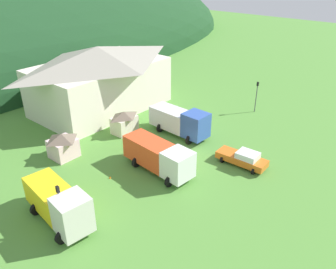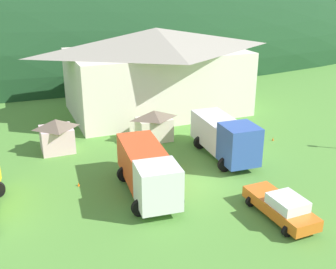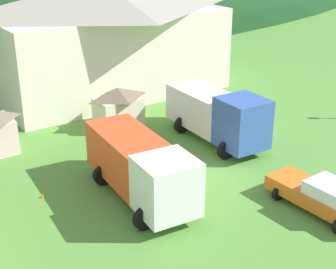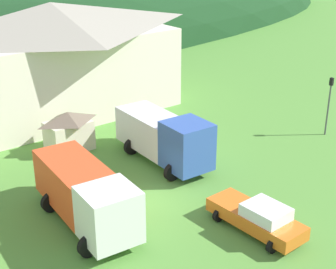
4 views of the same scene
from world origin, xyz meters
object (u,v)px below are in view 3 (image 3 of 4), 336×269
at_px(depot_building, 103,35).
at_px(traffic_cone_mid_row, 265,115).
at_px(play_shed_cream, 118,107).
at_px(heavy_rig_white, 141,166).
at_px(traffic_cone_near_pickup, 42,198).
at_px(box_truck_blue, 218,114).
at_px(service_pickup_orange, 321,196).

relative_size(depot_building, traffic_cone_mid_row, 32.01).
distance_m(play_shed_cream, heavy_rig_white, 9.75).
bearing_deg(traffic_cone_near_pickup, box_truck_blue, 2.33).
distance_m(service_pickup_orange, traffic_cone_mid_row, 13.00).
distance_m(play_shed_cream, traffic_cone_mid_row, 10.62).
bearing_deg(heavy_rig_white, play_shed_cream, 162.51).
xyz_separation_m(play_shed_cream, traffic_cone_mid_row, (9.73, -4.02, -1.42)).
height_order(depot_building, box_truck_blue, depot_building).
xyz_separation_m(box_truck_blue, traffic_cone_near_pickup, (-11.75, -0.48, -1.83)).
height_order(box_truck_blue, traffic_cone_near_pickup, box_truck_blue).
relative_size(play_shed_cream, service_pickup_orange, 0.60).
relative_size(play_shed_cream, traffic_cone_mid_row, 5.33).
distance_m(heavy_rig_white, service_pickup_orange, 8.69).
height_order(depot_building, service_pickup_orange, depot_building).
bearing_deg(heavy_rig_white, traffic_cone_near_pickup, -119.24).
relative_size(play_shed_cream, box_truck_blue, 0.40).
xyz_separation_m(service_pickup_orange, traffic_cone_near_pickup, (-10.45, 8.68, -0.83)).
distance_m(depot_building, play_shed_cream, 9.18).
relative_size(depot_building, service_pickup_orange, 3.61).
bearing_deg(depot_building, traffic_cone_near_pickup, -128.06).
height_order(depot_building, traffic_cone_near_pickup, depot_building).
bearing_deg(depot_building, traffic_cone_mid_row, -61.69).
height_order(depot_building, play_shed_cream, depot_building).
relative_size(depot_building, traffic_cone_near_pickup, 34.30).
xyz_separation_m(depot_building, traffic_cone_mid_row, (6.48, -12.03, -4.52)).
height_order(heavy_rig_white, traffic_cone_mid_row, heavy_rig_white).
relative_size(play_shed_cream, heavy_rig_white, 0.39).
bearing_deg(play_shed_cream, depot_building, 67.92).
bearing_deg(box_truck_blue, traffic_cone_near_pickup, -84.79).
height_order(depot_building, traffic_cone_mid_row, depot_building).
bearing_deg(traffic_cone_mid_row, box_truck_blue, -164.00).
xyz_separation_m(depot_building, play_shed_cream, (-3.25, -8.01, -3.11)).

